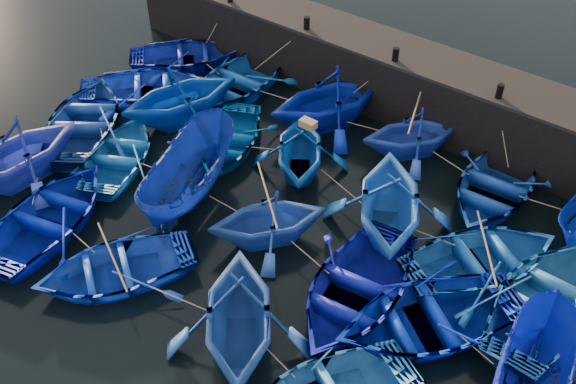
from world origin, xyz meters
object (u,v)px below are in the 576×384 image
Objects in this scene: wooden_crate at (308,124)px; boat_13 at (85,120)px; boat_20 at (16,152)px; boat_0 at (187,55)px; boat_8 at (227,139)px.

boat_13 is at bearing -159.63° from wooden_crate.
wooden_crate is (7.66, 6.17, 1.00)m from boat_20.
boat_20 reaches higher than wooden_crate.
boat_20 is at bearing 140.06° from boat_0.
boat_13 is (-4.97, -2.45, 0.10)m from boat_8.
wooden_crate is at bearing 165.27° from boat_13.
boat_13 reaches higher than boat_0.
boat_0 is at bearing 99.62° from boat_20.
boat_0 is 9.12m from boat_20.
boat_0 is at bearing 122.90° from boat_8.
boat_20 is at bearing 63.85° from boat_13.
boat_20 is 8.35× the size of wooden_crate.
boat_8 is (5.39, -3.45, -0.04)m from boat_0.
boat_13 is 9.89× the size of wooden_crate.
wooden_crate is (8.58, -2.88, 1.71)m from boat_0.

